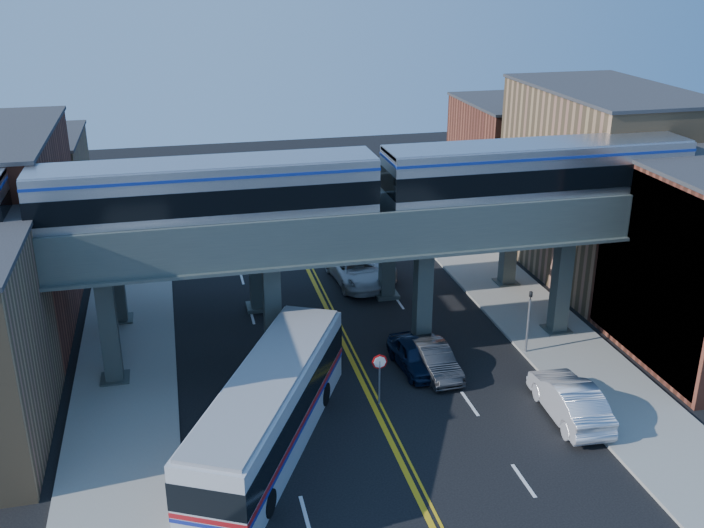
{
  "coord_description": "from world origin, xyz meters",
  "views": [
    {
      "loc": [
        -8.29,
        -28.0,
        19.94
      ],
      "look_at": [
        0.15,
        8.01,
        5.23
      ],
      "focal_mm": 40.0,
      "sensor_mm": 36.0,
      "label": 1
    }
  ],
  "objects": [
    {
      "name": "traffic_signal",
      "position": [
        9.2,
        6.0,
        2.3
      ],
      "size": [
        0.15,
        0.18,
        4.1
      ],
      "color": "slate",
      "rests_on": "ground"
    },
    {
      "name": "car_lane_b",
      "position": [
        3.8,
        5.27,
        0.74
      ],
      "size": [
        1.82,
        4.58,
        1.48
      ],
      "primitive_type": "imported",
      "rotation": [
        0.0,
        0.0,
        0.06
      ],
      "color": "#28282A",
      "rests_on": "ground"
    },
    {
      "name": "building_east_b",
      "position": [
        18.5,
        16.0,
        6.0
      ],
      "size": [
        8.0,
        14.0,
        12.0
      ],
      "primitive_type": "cube",
      "color": "#8F704A",
      "rests_on": "ground"
    },
    {
      "name": "sidewalk_east",
      "position": [
        11.5,
        10.0,
        0.08
      ],
      "size": [
        5.0,
        70.0,
        0.16
      ],
      "primitive_type": "cube",
      "color": "gray",
      "rests_on": "ground"
    },
    {
      "name": "elevated_viaduct_near",
      "position": [
        0.0,
        8.0,
        6.47
      ],
      "size": [
        52.0,
        3.6,
        7.4
      ],
      "color": "#3E4845",
      "rests_on": "ground"
    },
    {
      "name": "car_lane_d",
      "position": [
        3.95,
        19.37,
        0.91
      ],
      "size": [
        2.67,
        6.33,
        1.82
      ],
      "primitive_type": "imported",
      "rotation": [
        0.0,
        0.0,
        0.02
      ],
      "color": "#B7B7BD",
      "rests_on": "ground"
    },
    {
      "name": "stop_sign",
      "position": [
        0.3,
        3.0,
        1.76
      ],
      "size": [
        0.76,
        0.09,
        2.63
      ],
      "color": "slate",
      "rests_on": "ground"
    },
    {
      "name": "building_west_c",
      "position": [
        -18.5,
        29.0,
        4.0
      ],
      "size": [
        8.0,
        10.0,
        8.0
      ],
      "primitive_type": "cube",
      "color": "#8F704A",
      "rests_on": "ground"
    },
    {
      "name": "mural_panel",
      "position": [
        14.55,
        4.0,
        4.75
      ],
      "size": [
        0.1,
        9.5,
        9.5
      ],
      "primitive_type": "cube",
      "color": "teal",
      "rests_on": "ground"
    },
    {
      "name": "transit_train",
      "position": [
        -6.83,
        8.0,
        9.36
      ],
      "size": [
        49.58,
        3.11,
        3.63
      ],
      "color": "black",
      "rests_on": "elevated_viaduct_near"
    },
    {
      "name": "sidewalk_west",
      "position": [
        -11.5,
        10.0,
        0.08
      ],
      "size": [
        5.0,
        70.0,
        0.16
      ],
      "primitive_type": "cube",
      "color": "gray",
      "rests_on": "ground"
    },
    {
      "name": "car_lane_a",
      "position": [
        2.95,
        5.87,
        0.75
      ],
      "size": [
        2.16,
        4.52,
        1.49
      ],
      "primitive_type": "imported",
      "rotation": [
        0.0,
        0.0,
        0.09
      ],
      "color": "black",
      "rests_on": "ground"
    },
    {
      "name": "car_lane_c",
      "position": [
        2.68,
        17.54,
        0.85
      ],
      "size": [
        3.22,
        6.26,
        1.69
      ],
      "primitive_type": "imported",
      "rotation": [
        0.0,
        0.0,
        0.07
      ],
      "color": "silver",
      "rests_on": "ground"
    },
    {
      "name": "car_parked_curb",
      "position": [
        8.5,
        -0.09,
        0.92
      ],
      "size": [
        2.24,
        5.68,
        1.84
      ],
      "primitive_type": "imported",
      "rotation": [
        0.0,
        0.0,
        3.09
      ],
      "color": "#BDBCC2",
      "rests_on": "ground"
    },
    {
      "name": "transit_bus",
      "position": [
        -5.16,
        0.74,
        1.79
      ],
      "size": [
        8.7,
        13.44,
        3.48
      ],
      "rotation": [
        0.0,
        0.0,
        1.11
      ],
      "color": "silver",
      "rests_on": "ground"
    },
    {
      "name": "ground",
      "position": [
        0.0,
        0.0,
        0.0
      ],
      "size": [
        120.0,
        120.0,
        0.0
      ],
      "primitive_type": "plane",
      "color": "black",
      "rests_on": "ground"
    },
    {
      "name": "elevated_viaduct_far",
      "position": [
        0.0,
        15.0,
        6.47
      ],
      "size": [
        52.0,
        3.6,
        7.4
      ],
      "color": "#3E4845",
      "rests_on": "ground"
    },
    {
      "name": "building_east_c",
      "position": [
        18.5,
        29.0,
        4.5
      ],
      "size": [
        8.0,
        10.0,
        9.0
      ],
      "primitive_type": "cube",
      "color": "brown",
      "rests_on": "ground"
    }
  ]
}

